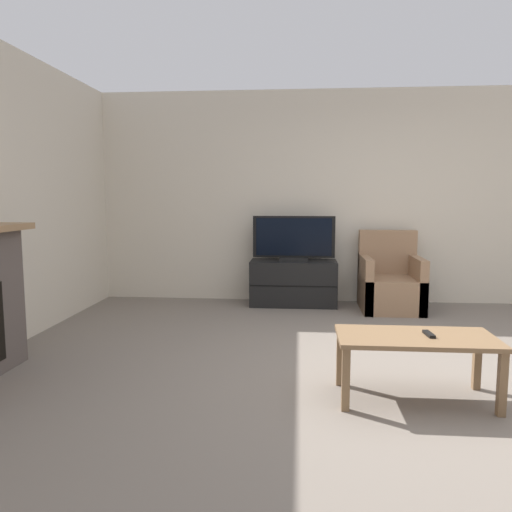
{
  "coord_description": "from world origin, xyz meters",
  "views": [
    {
      "loc": [
        -0.92,
        -3.7,
        1.35
      ],
      "look_at": [
        -1.28,
        0.51,
        0.85
      ],
      "focal_mm": 35.0,
      "sensor_mm": 36.0,
      "label": 1
    }
  ],
  "objects_px": {
    "tv": "(294,240)",
    "coffee_table": "(416,344)",
    "tv_stand": "(293,283)",
    "remote": "(429,334)",
    "armchair": "(390,285)"
  },
  "relations": [
    {
      "from": "tv",
      "to": "coffee_table",
      "type": "height_order",
      "value": "tv"
    },
    {
      "from": "tv",
      "to": "coffee_table",
      "type": "distance_m",
      "value": 3.05
    },
    {
      "from": "tv_stand",
      "to": "tv",
      "type": "xyz_separation_m",
      "value": [
        0.0,
        -0.0,
        0.54
      ]
    },
    {
      "from": "tv_stand",
      "to": "tv",
      "type": "height_order",
      "value": "tv"
    },
    {
      "from": "tv",
      "to": "coffee_table",
      "type": "bearing_deg",
      "value": -73.75
    },
    {
      "from": "tv",
      "to": "remote",
      "type": "relative_size",
      "value": 6.65
    },
    {
      "from": "tv_stand",
      "to": "coffee_table",
      "type": "relative_size",
      "value": 1.04
    },
    {
      "from": "tv_stand",
      "to": "remote",
      "type": "xyz_separation_m",
      "value": [
        0.93,
        -2.89,
        0.17
      ]
    },
    {
      "from": "tv",
      "to": "armchair",
      "type": "height_order",
      "value": "tv"
    },
    {
      "from": "tv_stand",
      "to": "armchair",
      "type": "distance_m",
      "value": 1.17
    },
    {
      "from": "tv",
      "to": "coffee_table",
      "type": "relative_size",
      "value": 0.98
    },
    {
      "from": "coffee_table",
      "to": "tv",
      "type": "bearing_deg",
      "value": 106.25
    },
    {
      "from": "coffee_table",
      "to": "armchair",
      "type": "bearing_deg",
      "value": 83.35
    },
    {
      "from": "coffee_table",
      "to": "remote",
      "type": "relative_size",
      "value": 6.77
    },
    {
      "from": "tv_stand",
      "to": "tv",
      "type": "bearing_deg",
      "value": -90.0
    }
  ]
}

